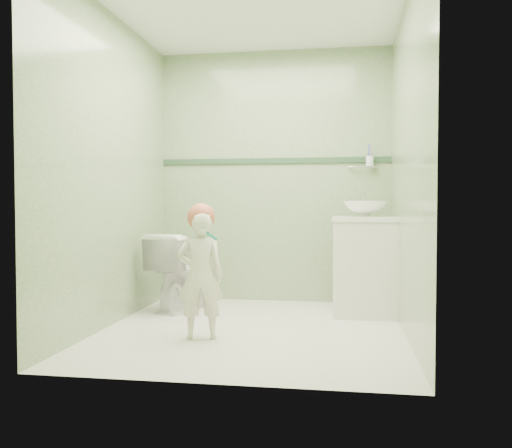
# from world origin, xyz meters

# --- Properties ---
(ground) EXTENTS (2.50, 2.50, 0.00)m
(ground) POSITION_xyz_m (0.00, 0.00, 0.00)
(ground) COLOR silver
(ground) RESTS_ON ground
(room_shell) EXTENTS (2.50, 2.54, 2.40)m
(room_shell) POSITION_xyz_m (0.00, 0.00, 1.20)
(room_shell) COLOR gray
(room_shell) RESTS_ON ground
(trim_stripe) EXTENTS (2.20, 0.02, 0.05)m
(trim_stripe) POSITION_xyz_m (0.00, 1.24, 1.35)
(trim_stripe) COLOR #2D4B32
(trim_stripe) RESTS_ON room_shell
(vanity) EXTENTS (0.52, 0.50, 0.80)m
(vanity) POSITION_xyz_m (0.84, 0.70, 0.40)
(vanity) COLOR white
(vanity) RESTS_ON ground
(counter) EXTENTS (0.54, 0.52, 0.04)m
(counter) POSITION_xyz_m (0.84, 0.70, 0.81)
(counter) COLOR white
(counter) RESTS_ON vanity
(basin) EXTENTS (0.37, 0.37, 0.13)m
(basin) POSITION_xyz_m (0.84, 0.70, 0.89)
(basin) COLOR white
(basin) RESTS_ON counter
(faucet) EXTENTS (0.03, 0.13, 0.18)m
(faucet) POSITION_xyz_m (0.84, 0.89, 0.97)
(faucet) COLOR silver
(faucet) RESTS_ON counter
(cup_holder) EXTENTS (0.26, 0.07, 0.21)m
(cup_holder) POSITION_xyz_m (0.89, 1.18, 1.33)
(cup_holder) COLOR silver
(cup_holder) RESTS_ON room_shell
(toilet) EXTENTS (0.57, 0.75, 0.68)m
(toilet) POSITION_xyz_m (-0.74, 0.66, 0.34)
(toilet) COLOR white
(toilet) RESTS_ON ground
(toddler) EXTENTS (0.36, 0.28, 0.88)m
(toddler) POSITION_xyz_m (-0.31, -0.32, 0.44)
(toddler) COLOR beige
(toddler) RESTS_ON ground
(hair_cap) EXTENTS (0.19, 0.19, 0.19)m
(hair_cap) POSITION_xyz_m (-0.31, -0.30, 0.84)
(hair_cap) COLOR #C25F42
(hair_cap) RESTS_ON toddler
(teal_toothbrush) EXTENTS (0.11, 0.14, 0.08)m
(teal_toothbrush) POSITION_xyz_m (-0.21, -0.43, 0.72)
(teal_toothbrush) COLOR #057E78
(teal_toothbrush) RESTS_ON toddler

